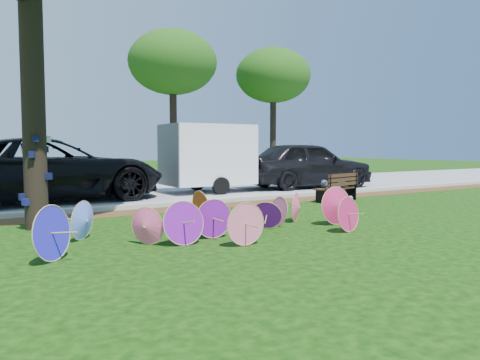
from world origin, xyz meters
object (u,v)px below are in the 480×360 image
object	(u,v)px
park_bench	(335,187)
black_van	(49,170)
person_left	(325,181)
person_right	(343,179)
dark_pickup	(307,165)
cargo_trailer	(208,154)
parasol_pile	(222,217)

from	to	relation	value
park_bench	black_van	bearing A→B (deg)	135.46
black_van	person_left	bearing A→B (deg)	-126.13
person_left	park_bench	bearing A→B (deg)	6.85
park_bench	person_right	distance (m)	0.42
dark_pickup	park_bench	distance (m)	4.60
black_van	dark_pickup	world-z (taller)	black_van
black_van	dark_pickup	bearing A→B (deg)	-96.41
black_van	park_bench	size ratio (longest dim) A/B	4.28
cargo_trailer	park_bench	xyz separation A→B (m)	(1.94, -4.36, -0.93)
park_bench	person_left	bearing A→B (deg)	158.40
person_left	cargo_trailer	bearing A→B (deg)	125.21
person_left	person_right	size ratio (longest dim) A/B	0.97
parasol_pile	park_bench	distance (m)	6.28
black_van	park_bench	world-z (taller)	black_van
black_van	person_left	distance (m)	8.14
cargo_trailer	person_right	world-z (taller)	cargo_trailer
black_van	park_bench	bearing A→B (deg)	-125.16
cargo_trailer	park_bench	distance (m)	4.86
park_bench	person_left	world-z (taller)	person_left
parasol_pile	person_left	world-z (taller)	person_left
parasol_pile	cargo_trailer	size ratio (longest dim) A/B	2.15
cargo_trailer	park_bench	size ratio (longest dim) A/B	1.90
cargo_trailer	person_left	bearing A→B (deg)	-68.13
black_van	person_left	world-z (taller)	black_van
park_bench	person_right	world-z (taller)	person_right
black_van	dark_pickup	size ratio (longest dim) A/B	1.26
park_bench	cargo_trailer	bearing A→B (deg)	100.50
parasol_pile	black_van	world-z (taller)	black_van
parasol_pile	park_bench	world-z (taller)	park_bench
cargo_trailer	black_van	bearing A→B (deg)	-178.42
dark_pickup	parasol_pile	bearing A→B (deg)	137.59
park_bench	person_left	distance (m)	0.41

